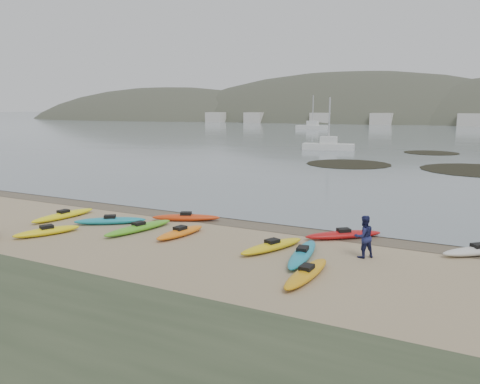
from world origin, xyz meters
The scene contains 8 objects.
ground centered at (0.00, 0.00, 0.00)m, with size 600.00×600.00×0.00m, color tan.
wet_sand centered at (0.00, -0.30, 0.00)m, with size 60.00×60.00×0.00m, color brown.
water centered at (0.00, 300.00, 0.01)m, with size 1200.00×1200.00×0.00m, color slate.
kayaks centered at (0.38, -3.63, 0.17)m, with size 21.64×8.73×0.34m.
person_east centered at (7.09, -3.22, 0.84)m, with size 0.82×0.64×1.68m, color navy.
kelp_mats centered at (5.87, 30.60, 0.03)m, with size 21.71×24.88×0.04m.
moored_boats centered at (10.44, 82.76, 0.57)m, with size 81.87×74.94×1.24m.
far_town centered at (6.00, 145.00, 2.00)m, with size 199.00×5.00×4.00m.
Camera 1 is at (10.89, -21.06, 5.78)m, focal length 35.00 mm.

